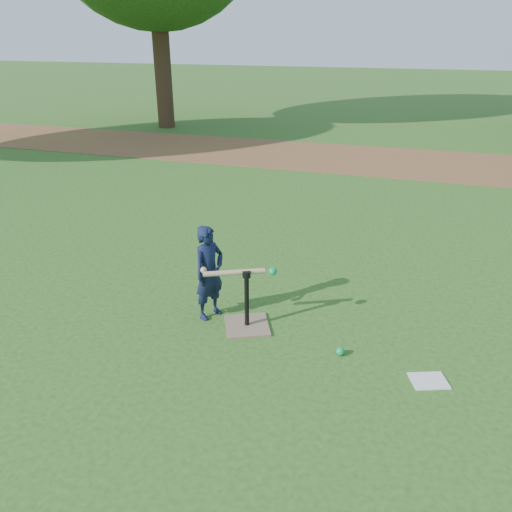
% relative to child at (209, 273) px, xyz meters
% --- Properties ---
extents(ground, '(80.00, 80.00, 0.00)m').
position_rel_child_xyz_m(ground, '(0.38, 0.04, -0.50)').
color(ground, '#285116').
rests_on(ground, ground).
extents(dirt_strip, '(24.00, 3.00, 0.01)m').
position_rel_child_xyz_m(dirt_strip, '(0.38, 7.54, -0.49)').
color(dirt_strip, brown).
rests_on(dirt_strip, ground).
extents(child, '(0.37, 0.43, 0.99)m').
position_rel_child_xyz_m(child, '(0.00, 0.00, 0.00)').
color(child, '#101832').
rests_on(child, ground).
extents(wiffle_ball_ground, '(0.08, 0.08, 0.08)m').
position_rel_child_xyz_m(wiffle_ball_ground, '(1.40, -0.29, -0.46)').
color(wiffle_ball_ground, '#0D8F4E').
rests_on(wiffle_ball_ground, ground).
extents(clipboard, '(0.36, 0.32, 0.01)m').
position_rel_child_xyz_m(clipboard, '(2.18, -0.44, -0.49)').
color(clipboard, silver).
rests_on(clipboard, ground).
extents(batting_tee, '(0.57, 0.57, 0.61)m').
position_rel_child_xyz_m(batting_tee, '(0.43, -0.09, -0.39)').
color(batting_tee, '#7E654F').
rests_on(batting_tee, ground).
extents(swing_action, '(0.74, 0.31, 0.10)m').
position_rel_child_xyz_m(swing_action, '(0.35, -0.10, 0.11)').
color(swing_action, tan).
rests_on(swing_action, ground).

